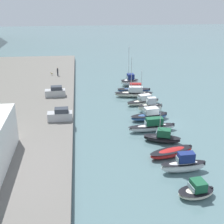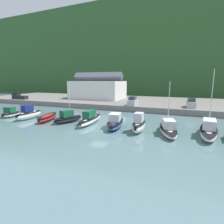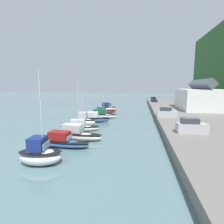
{
  "view_description": "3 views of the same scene",
  "coord_description": "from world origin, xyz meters",
  "px_view_note": "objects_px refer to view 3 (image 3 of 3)",
  "views": [
    {
      "loc": [
        -49.67,
        14.35,
        22.46
      ],
      "look_at": [
        0.27,
        9.02,
        2.52
      ],
      "focal_mm": 50.0,
      "sensor_mm": 36.0,
      "label": 1
    },
    {
      "loc": [
        11.82,
        -23.24,
        7.38
      ],
      "look_at": [
        -0.08,
        5.86,
        1.67
      ],
      "focal_mm": 28.0,
      "sensor_mm": 36.0,
      "label": 2
    },
    {
      "loc": [
        39.71,
        12.15,
        8.09
      ],
      "look_at": [
        -2.12,
        5.37,
        1.76
      ],
      "focal_mm": 28.0,
      "sensor_mm": 36.0,
      "label": 3
    }
  ],
  "objects_px": {
    "moored_boat_10": "(40,154)",
    "moored_boat_2": "(105,111)",
    "moored_boat_1": "(106,108)",
    "pickup_truck_0": "(154,100)",
    "moored_boat_3": "(102,113)",
    "parked_car_0": "(191,127)",
    "moored_boat_4": "(101,115)",
    "moored_boat_8": "(75,134)",
    "moored_boat_7": "(80,127)",
    "moored_boat_5": "(94,118)",
    "moored_boat_6": "(84,121)",
    "moored_boat_9": "(62,141)",
    "parked_car_1": "(167,113)",
    "moored_boat_0": "(110,107)"
  },
  "relations": [
    {
      "from": "moored_boat_2",
      "to": "moored_boat_6",
      "type": "relative_size",
      "value": 1.52
    },
    {
      "from": "moored_boat_9",
      "to": "pickup_truck_0",
      "type": "distance_m",
      "value": 58.69
    },
    {
      "from": "parked_car_0",
      "to": "parked_car_1",
      "type": "xyz_separation_m",
      "value": [
        -13.05,
        -1.61,
        0.0
      ]
    },
    {
      "from": "moored_boat_3",
      "to": "pickup_truck_0",
      "type": "bearing_deg",
      "value": 172.08
    },
    {
      "from": "moored_boat_8",
      "to": "pickup_truck_0",
      "type": "xyz_separation_m",
      "value": [
        -53.18,
        15.47,
        1.31
      ]
    },
    {
      "from": "moored_boat_3",
      "to": "moored_boat_4",
      "type": "bearing_deg",
      "value": 28.06
    },
    {
      "from": "moored_boat_1",
      "to": "parked_car_0",
      "type": "relative_size",
      "value": 1.44
    },
    {
      "from": "moored_boat_0",
      "to": "parked_car_0",
      "type": "relative_size",
      "value": 1.08
    },
    {
      "from": "moored_boat_3",
      "to": "moored_boat_6",
      "type": "bearing_deg",
      "value": 15.06
    },
    {
      "from": "moored_boat_2",
      "to": "moored_boat_8",
      "type": "relative_size",
      "value": 0.83
    },
    {
      "from": "moored_boat_1",
      "to": "moored_boat_2",
      "type": "relative_size",
      "value": 0.84
    },
    {
      "from": "moored_boat_2",
      "to": "moored_boat_5",
      "type": "height_order",
      "value": "moored_boat_5"
    },
    {
      "from": "moored_boat_4",
      "to": "moored_boat_10",
      "type": "bearing_deg",
      "value": -5.96
    },
    {
      "from": "moored_boat_1",
      "to": "parked_car_1",
      "type": "height_order",
      "value": "parked_car_1"
    },
    {
      "from": "moored_boat_8",
      "to": "pickup_truck_0",
      "type": "height_order",
      "value": "moored_boat_8"
    },
    {
      "from": "moored_boat_1",
      "to": "parked_car_1",
      "type": "distance_m",
      "value": 23.16
    },
    {
      "from": "moored_boat_2",
      "to": "pickup_truck_0",
      "type": "xyz_separation_m",
      "value": [
        -26.54,
        16.28,
        1.58
      ]
    },
    {
      "from": "moored_boat_3",
      "to": "moored_boat_4",
      "type": "height_order",
      "value": "moored_boat_3"
    },
    {
      "from": "moored_boat_5",
      "to": "moored_boat_8",
      "type": "distance_m",
      "value": 13.18
    },
    {
      "from": "moored_boat_10",
      "to": "moored_boat_3",
      "type": "bearing_deg",
      "value": 173.58
    },
    {
      "from": "moored_boat_0",
      "to": "moored_boat_1",
      "type": "distance_m",
      "value": 5.25
    },
    {
      "from": "moored_boat_7",
      "to": "pickup_truck_0",
      "type": "distance_m",
      "value": 50.88
    },
    {
      "from": "moored_boat_4",
      "to": "pickup_truck_0",
      "type": "relative_size",
      "value": 1.68
    },
    {
      "from": "moored_boat_3",
      "to": "moored_boat_1",
      "type": "bearing_deg",
      "value": -156.63
    },
    {
      "from": "moored_boat_4",
      "to": "moored_boat_9",
      "type": "height_order",
      "value": "moored_boat_4"
    },
    {
      "from": "moored_boat_6",
      "to": "parked_car_0",
      "type": "xyz_separation_m",
      "value": [
        7.37,
        18.69,
        1.21
      ]
    },
    {
      "from": "moored_boat_9",
      "to": "parked_car_1",
      "type": "xyz_separation_m",
      "value": [
        -18.03,
        16.06,
        1.54
      ]
    },
    {
      "from": "moored_boat_4",
      "to": "moored_boat_10",
      "type": "distance_m",
      "value": 26.72
    },
    {
      "from": "moored_boat_4",
      "to": "moored_boat_5",
      "type": "relative_size",
      "value": 1.12
    },
    {
      "from": "moored_boat_1",
      "to": "moored_boat_10",
      "type": "relative_size",
      "value": 0.64
    },
    {
      "from": "moored_boat_8",
      "to": "moored_boat_10",
      "type": "distance_m",
      "value": 8.7
    },
    {
      "from": "moored_boat_2",
      "to": "moored_boat_5",
      "type": "xyz_separation_m",
      "value": [
        13.47,
        0.23,
        0.24
      ]
    },
    {
      "from": "moored_boat_0",
      "to": "moored_boat_5",
      "type": "relative_size",
      "value": 0.62
    },
    {
      "from": "moored_boat_0",
      "to": "moored_boat_2",
      "type": "bearing_deg",
      "value": -7.48
    },
    {
      "from": "moored_boat_5",
      "to": "moored_boat_7",
      "type": "bearing_deg",
      "value": -14.04
    },
    {
      "from": "moored_boat_3",
      "to": "moored_boat_8",
      "type": "xyz_separation_m",
      "value": [
        22.21,
        0.6,
        0.06
      ]
    },
    {
      "from": "moored_boat_10",
      "to": "parked_car_0",
      "type": "relative_size",
      "value": 2.26
    },
    {
      "from": "moored_boat_1",
      "to": "pickup_truck_0",
      "type": "distance_m",
      "value": 27.89
    },
    {
      "from": "moored_boat_4",
      "to": "moored_boat_8",
      "type": "height_order",
      "value": "moored_boat_8"
    },
    {
      "from": "moored_boat_3",
      "to": "moored_boat_6",
      "type": "xyz_separation_m",
      "value": [
        13.11,
        -1.02,
        0.26
      ]
    },
    {
      "from": "moored_boat_3",
      "to": "moored_boat_4",
      "type": "xyz_separation_m",
      "value": [
        4.18,
        0.63,
        0.05
      ]
    },
    {
      "from": "moored_boat_1",
      "to": "moored_boat_2",
      "type": "height_order",
      "value": "moored_boat_1"
    },
    {
      "from": "moored_boat_2",
      "to": "moored_boat_3",
      "type": "distance_m",
      "value": 4.44
    },
    {
      "from": "moored_boat_4",
      "to": "parked_car_1",
      "type": "relative_size",
      "value": 1.97
    },
    {
      "from": "parked_car_0",
      "to": "moored_boat_9",
      "type": "bearing_deg",
      "value": -77.64
    },
    {
      "from": "moored_boat_5",
      "to": "parked_car_1",
      "type": "bearing_deg",
      "value": 85.12
    },
    {
      "from": "moored_boat_3",
      "to": "moored_boat_5",
      "type": "height_order",
      "value": "moored_boat_3"
    },
    {
      "from": "moored_boat_2",
      "to": "pickup_truck_0",
      "type": "relative_size",
      "value": 1.48
    },
    {
      "from": "moored_boat_10",
      "to": "moored_boat_2",
      "type": "bearing_deg",
      "value": 173.87
    },
    {
      "from": "moored_boat_2",
      "to": "pickup_truck_0",
      "type": "distance_m",
      "value": 31.18
    }
  ]
}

